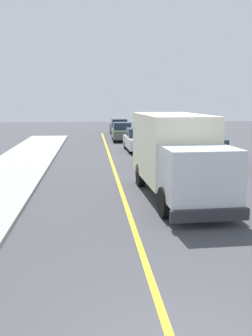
{
  "coord_description": "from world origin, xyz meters",
  "views": [
    {
      "loc": [
        -1.22,
        -4.82,
        3.79
      ],
      "look_at": [
        -0.01,
        8.24,
        1.4
      ],
      "focal_mm": 40.44,
      "sensor_mm": 36.0,
      "label": 1
    }
  ],
  "objects_px": {
    "parked_car_near": "(159,154)",
    "parked_car_far": "(122,132)",
    "parked_car_furthest": "(119,127)",
    "parked_van_across": "(208,154)",
    "parked_car_mid": "(138,140)",
    "box_truck": "(176,152)"
  },
  "relations": [
    {
      "from": "parked_car_near",
      "to": "parked_car_far",
      "type": "xyz_separation_m",
      "value": [
        -0.89,
        14.56,
        0.0
      ]
    },
    {
      "from": "parked_car_near",
      "to": "parked_car_furthest",
      "type": "xyz_separation_m",
      "value": [
        -0.7,
        20.61,
        0.0
      ]
    },
    {
      "from": "parked_car_mid",
      "to": "parked_car_furthest",
      "type": "height_order",
      "value": "same"
    },
    {
      "from": "parked_car_furthest",
      "to": "parked_van_across",
      "type": "bearing_deg",
      "value": -80.85
    },
    {
      "from": "parked_van_across",
      "to": "parked_car_near",
      "type": "bearing_deg",
      "value": 172.64
    },
    {
      "from": "box_truck",
      "to": "parked_car_mid",
      "type": "relative_size",
      "value": 1.63
    },
    {
      "from": "parked_car_near",
      "to": "parked_van_across",
      "type": "relative_size",
      "value": 1.0
    },
    {
      "from": "parked_car_furthest",
      "to": "box_truck",
      "type": "bearing_deg",
      "value": -89.5
    },
    {
      "from": "parked_car_far",
      "to": "parked_car_furthest",
      "type": "distance_m",
      "value": 6.05
    },
    {
      "from": "parked_car_far",
      "to": "parked_van_across",
      "type": "xyz_separation_m",
      "value": [
        3.56,
        -14.9,
        0.0
      ]
    },
    {
      "from": "parked_car_furthest",
      "to": "parked_van_across",
      "type": "xyz_separation_m",
      "value": [
        3.37,
        -20.95,
        0.0
      ]
    },
    {
      "from": "parked_car_near",
      "to": "parked_car_mid",
      "type": "height_order",
      "value": "same"
    },
    {
      "from": "parked_car_far",
      "to": "parked_car_near",
      "type": "bearing_deg",
      "value": -86.49
    },
    {
      "from": "parked_van_across",
      "to": "box_truck",
      "type": "bearing_deg",
      "value": -118.22
    },
    {
      "from": "parked_car_near",
      "to": "parked_car_far",
      "type": "bearing_deg",
      "value": 93.51
    },
    {
      "from": "parked_car_mid",
      "to": "box_truck",
      "type": "bearing_deg",
      "value": -90.84
    },
    {
      "from": "parked_car_near",
      "to": "parked_van_across",
      "type": "xyz_separation_m",
      "value": [
        2.67,
        -0.34,
        0.0
      ]
    },
    {
      "from": "box_truck",
      "to": "parked_car_furthest",
      "type": "bearing_deg",
      "value": 90.5
    },
    {
      "from": "parked_car_mid",
      "to": "parked_van_across",
      "type": "height_order",
      "value": "same"
    },
    {
      "from": "parked_car_near",
      "to": "parked_car_furthest",
      "type": "distance_m",
      "value": 20.62
    },
    {
      "from": "parked_car_near",
      "to": "parked_car_furthest",
      "type": "bearing_deg",
      "value": 91.96
    },
    {
      "from": "parked_car_near",
      "to": "parked_car_mid",
      "type": "xyz_separation_m",
      "value": [
        -0.27,
        7.25,
        0.0
      ]
    }
  ]
}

